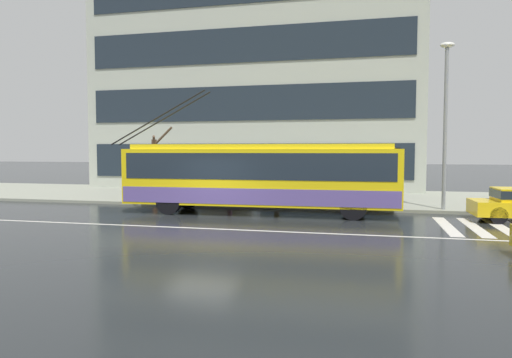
{
  "coord_description": "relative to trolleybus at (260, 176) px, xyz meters",
  "views": [
    {
      "loc": [
        5.99,
        -16.28,
        2.68
      ],
      "look_at": [
        1.25,
        3.41,
        1.44
      ],
      "focal_mm": 32.86,
      "sensor_mm": 36.0,
      "label": 1
    }
  ],
  "objects": [
    {
      "name": "crosswalk_stripe_edge_near",
      "position": [
        7.18,
        -1.7,
        -1.61
      ],
      "size": [
        0.44,
        4.4,
        0.01
      ],
      "primitive_type": "cube",
      "color": "beige",
      "rests_on": "ground_plane"
    },
    {
      "name": "bus_shelter",
      "position": [
        -2.7,
        3.47,
        0.49
      ],
      "size": [
        3.74,
        1.88,
        2.58
      ],
      "color": "gray",
      "rests_on": "sidewalk_slab"
    },
    {
      "name": "street_lamp",
      "position": [
        7.62,
        2.13,
        2.7
      ],
      "size": [
        0.6,
        0.32,
        7.11
      ],
      "color": "gray",
      "rests_on": "sidewalk_slab"
    },
    {
      "name": "ground_plane",
      "position": [
        -1.54,
        -3.0,
        -1.62
      ],
      "size": [
        160.0,
        160.0,
        0.0
      ],
      "primitive_type": "plane",
      "color": "#212426"
    },
    {
      "name": "pedestrian_at_shelter",
      "position": [
        0.31,
        2.05,
        -0.44
      ],
      "size": [
        0.51,
        0.51,
        1.75
      ],
      "color": "brown",
      "rests_on": "sidewalk_slab"
    },
    {
      "name": "trolleybus",
      "position": [
        0.0,
        0.0,
        0.0
      ],
      "size": [
        12.48,
        2.73,
        5.26
      ],
      "color": "yellow",
      "rests_on": "ground_plane"
    },
    {
      "name": "crosswalk_stripe_inner_a",
      "position": [
        8.08,
        -1.7,
        -1.61
      ],
      "size": [
        0.44,
        4.4,
        0.01
      ],
      "primitive_type": "cube",
      "color": "beige",
      "rests_on": "ground_plane"
    },
    {
      "name": "pedestrian_approaching_curb",
      "position": [
        -2.27,
        2.86,
        0.14
      ],
      "size": [
        1.25,
        1.25,
        2.05
      ],
      "color": "black",
      "rests_on": "sidewalk_slab"
    },
    {
      "name": "street_tree_bare",
      "position": [
        -7.16,
        4.89,
        0.38
      ],
      "size": [
        1.29,
        1.09,
        3.86
      ],
      "color": "brown",
      "rests_on": "sidewalk_slab"
    },
    {
      "name": "lane_centre_line",
      "position": [
        -1.54,
        -4.2,
        -1.62
      ],
      "size": [
        72.0,
        0.14,
        0.01
      ],
      "primitive_type": "cube",
      "color": "silver",
      "rests_on": "ground_plane"
    },
    {
      "name": "sidewalk_slab",
      "position": [
        -1.54,
        6.6,
        -1.55
      ],
      "size": [
        80.0,
        10.0,
        0.14
      ],
      "primitive_type": "cube",
      "color": "gray",
      "rests_on": "ground_plane"
    },
    {
      "name": "crosswalk_stripe_center",
      "position": [
        8.98,
        -1.7,
        -1.61
      ],
      "size": [
        0.44,
        4.4,
        0.01
      ],
      "primitive_type": "cube",
      "color": "beige",
      "rests_on": "ground_plane"
    }
  ]
}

